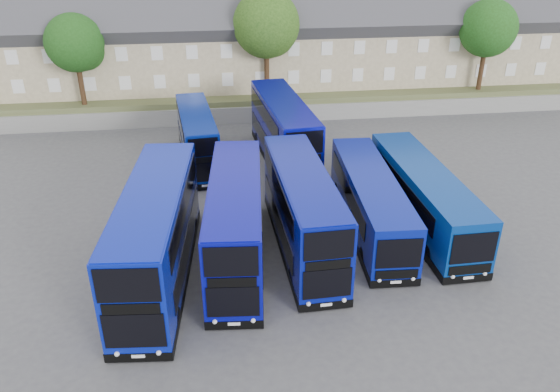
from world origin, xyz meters
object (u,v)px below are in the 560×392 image
at_px(dd_front_left, 157,236).
at_px(tree_far, 513,13).
at_px(coach_east_a, 370,203).
at_px(tree_mid, 268,27).
at_px(tree_west, 77,45).
at_px(tree_east, 489,30).
at_px(dd_front_mid, 236,223).

distance_m(dd_front_left, tree_far, 46.53).
distance_m(dd_front_left, coach_east_a, 12.44).
xyz_separation_m(dd_front_left, tree_mid, (8.28, 24.51, 5.65)).
bearing_deg(tree_west, tree_far, 9.46).
height_order(tree_east, tree_far, tree_far).
height_order(dd_front_mid, tree_mid, tree_mid).
height_order(coach_east_a, tree_far, tree_far).
bearing_deg(coach_east_a, tree_mid, 102.68).
relative_size(dd_front_left, dd_front_mid, 1.07).
distance_m(tree_west, tree_far, 42.58).
xyz_separation_m(coach_east_a, tree_west, (-19.62, 20.49, 5.42)).
bearing_deg(tree_far, tree_east, -130.60).
distance_m(tree_mid, tree_far, 26.80).
bearing_deg(dd_front_mid, tree_mid, 84.41).
relative_size(dd_front_left, coach_east_a, 1.02).
distance_m(coach_east_a, tree_mid, 22.25).
bearing_deg(dd_front_left, tree_west, 112.89).
height_order(dd_front_mid, tree_far, tree_far).
height_order(dd_front_mid, tree_west, tree_west).
bearing_deg(dd_front_left, tree_mid, 76.40).
bearing_deg(tree_west, dd_front_mid, -62.98).
xyz_separation_m(coach_east_a, tree_east, (16.38, 20.49, 5.75)).
xyz_separation_m(tree_west, tree_east, (36.00, 0.00, 0.34)).
xyz_separation_m(tree_mid, tree_far, (26.00, 6.50, -0.34)).
bearing_deg(coach_east_a, tree_west, 136.64).
height_order(dd_front_left, coach_east_a, dd_front_left).
xyz_separation_m(dd_front_mid, tree_east, (24.31, 22.92, 5.13)).
bearing_deg(tree_east, dd_front_mid, -136.69).
distance_m(dd_front_left, dd_front_mid, 4.12).
relative_size(tree_west, tree_far, 0.88).
xyz_separation_m(tree_west, tree_far, (42.00, 7.00, 0.68)).
bearing_deg(dd_front_mid, coach_east_a, 21.86).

